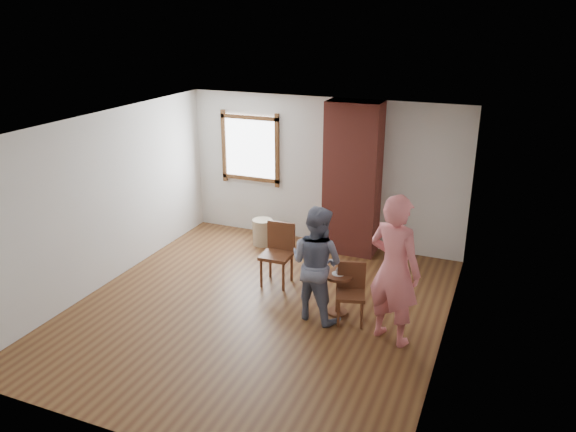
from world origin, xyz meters
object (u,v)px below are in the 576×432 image
Objects in this scene: dining_chair_right at (351,289)px; person_pink at (394,270)px; side_table at (338,287)px; dining_chair_left at (278,250)px; man at (316,263)px; stoneware_crock at (263,232)px.

dining_chair_right is 0.42× the size of person_pink.
side_table is 1.06m from person_pink.
man reaches higher than dining_chair_left.
stoneware_crock is 2.72m from side_table.
dining_chair_right is (1.34, -0.67, -0.08)m from dining_chair_left.
side_table is at bearing -126.42° from man.
man is at bearing 177.35° from dining_chair_right.
person_pink is at bearing -38.23° from stoneware_crock.
dining_chair_left is 1.28m from side_table.
dining_chair_right is 0.58m from man.
side_table is at bearing -42.86° from stoneware_crock.
stoneware_crock is at bearing 123.08° from dining_chair_right.
dining_chair_left reaches higher than side_table.
dining_chair_left is at bearing 138.05° from dining_chair_right.
side_table is (1.99, -1.85, 0.17)m from stoneware_crock.
dining_chair_right is at bearing -151.71° from man.
stoneware_crock is 0.57× the size of dining_chair_right.
man is 0.82× the size of person_pink.
dining_chair_right is at bearing -2.57° from person_pink.
side_table is at bearing -28.47° from dining_chair_left.
person_pink reaches higher than dining_chair_right.
man is (1.74, -2.05, 0.57)m from stoneware_crock.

